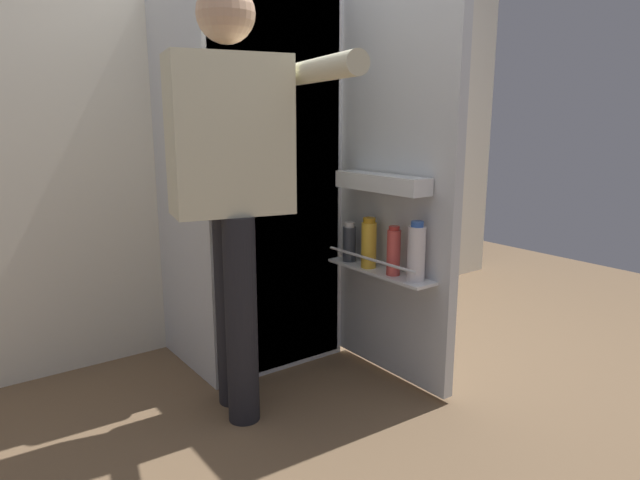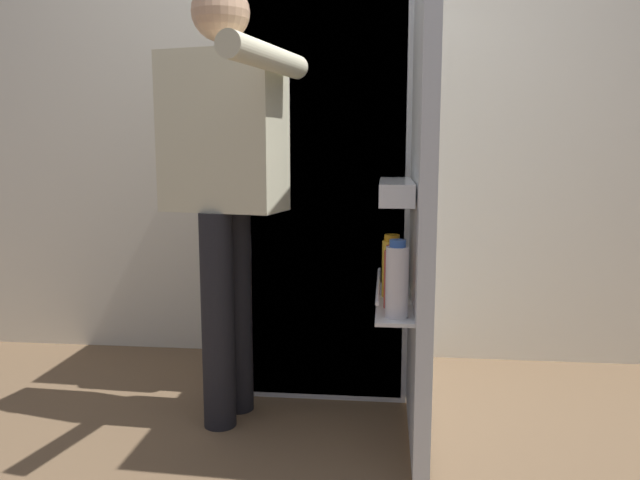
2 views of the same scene
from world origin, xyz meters
name	(u,v)px [view 1 (image 1 of 2)]	position (x,y,z in m)	size (l,w,h in m)	color
ground_plane	(314,390)	(0.00, 0.00, 0.00)	(6.13, 6.13, 0.00)	brown
kitchen_wall	(213,89)	(0.00, 0.87, 1.29)	(4.40, 0.10, 2.58)	silver
refrigerator	(260,182)	(0.03, 0.48, 0.85)	(0.73, 1.25, 1.70)	silver
person	(234,170)	(-0.33, 0.05, 0.96)	(0.54, 0.78, 1.60)	black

